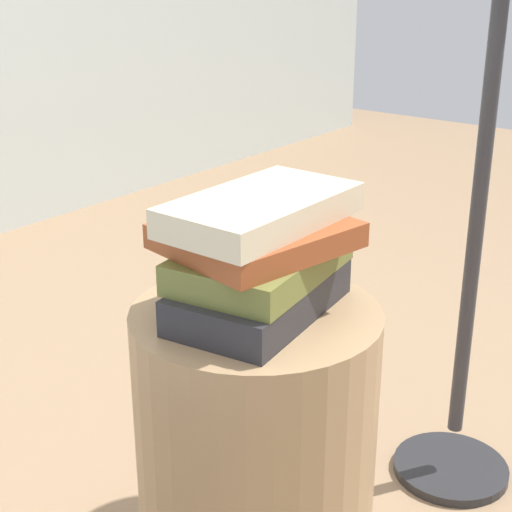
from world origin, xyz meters
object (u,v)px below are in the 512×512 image
side_table (256,473)px  book_cream (260,209)px  book_rust (256,235)px  book_olive (263,262)px  book_charcoal (259,296)px

side_table → book_cream: 0.43m
book_rust → book_cream: book_cream is taller
book_cream → book_rust: bearing=136.3°
side_table → book_rust: 0.39m
book_rust → book_cream: 0.04m
side_table → book_cream: bearing=8.6°
book_olive → book_cream: size_ratio=0.92×
book_charcoal → book_cream: bearing=26.1°
side_table → book_charcoal: bearing=-96.0°
side_table → book_olive: size_ratio=2.13×
book_charcoal → book_olive: bearing=8.0°
book_charcoal → book_olive: size_ratio=1.04×
book_olive → book_cream: (0.00, 0.01, 0.08)m
book_rust → book_cream: bearing=-33.9°
book_charcoal → book_olive: 0.05m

